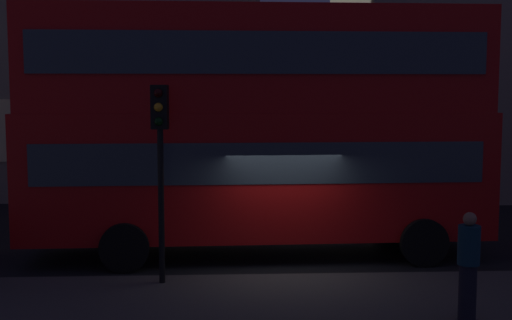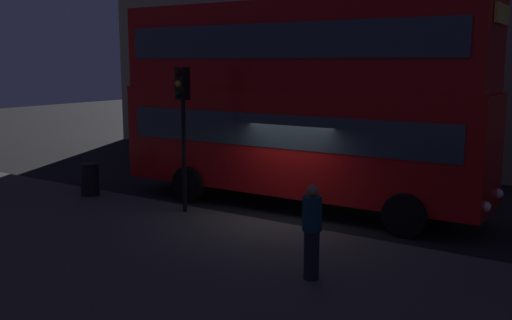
# 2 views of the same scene
# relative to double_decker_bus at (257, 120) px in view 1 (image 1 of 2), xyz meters

# --- Properties ---
(ground_plane) EXTENTS (80.00, 80.00, 0.00)m
(ground_plane) POSITION_rel_double_decker_bus_xyz_m (0.54, -1.39, -3.19)
(ground_plane) COLOR black
(double_decker_bus) EXTENTS (10.84, 2.98, 5.74)m
(double_decker_bus) POSITION_rel_double_decker_bus_xyz_m (0.00, 0.00, 0.00)
(double_decker_bus) COLOR #B20F0F
(double_decker_bus) RESTS_ON ground
(traffic_light_near_kerb) EXTENTS (0.34, 0.37, 3.88)m
(traffic_light_near_kerb) POSITION_rel_double_decker_bus_xyz_m (-1.99, -2.57, -0.28)
(traffic_light_near_kerb) COLOR black
(traffic_light_near_kerb) RESTS_ON sidewalk_slab
(pedestrian) EXTENTS (0.36, 0.36, 1.81)m
(pedestrian) POSITION_rel_double_decker_bus_xyz_m (3.23, -5.02, -2.14)
(pedestrian) COLOR black
(pedestrian) RESTS_ON sidewalk_slab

